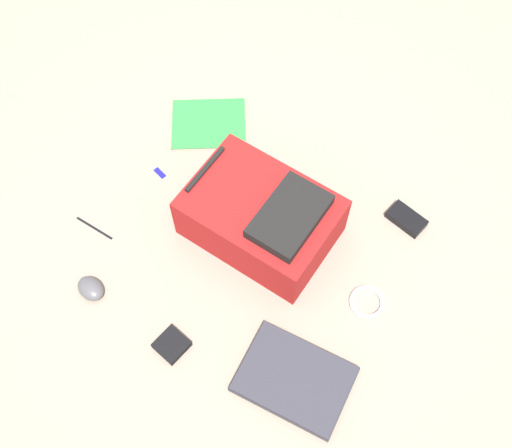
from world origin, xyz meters
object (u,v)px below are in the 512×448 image
(power_brick, at_px, (406,219))
(cable_coil, at_px, (367,302))
(backpack, at_px, (262,217))
(book_red, at_px, (209,124))
(earbud_pouch, at_px, (172,345))
(laptop, at_px, (295,379))
(usb_stick, at_px, (160,173))
(computer_mouse, at_px, (91,288))
(pen_black, at_px, (94,228))

(power_brick, bearing_deg, cable_coil, -177.06)
(backpack, relative_size, book_red, 1.39)
(earbud_pouch, bearing_deg, laptop, -74.90)
(laptop, xyz_separation_m, power_brick, (0.64, -0.06, -0.00))
(book_red, relative_size, cable_coil, 3.06)
(earbud_pouch, bearing_deg, usb_stick, 38.48)
(cable_coil, bearing_deg, computer_mouse, 118.32)
(earbud_pouch, bearing_deg, pen_black, 66.09)
(usb_stick, bearing_deg, computer_mouse, -171.42)
(cable_coil, xyz_separation_m, power_brick, (0.32, 0.02, 0.01))
(book_red, xyz_separation_m, computer_mouse, (-0.72, -0.04, 0.02))
(computer_mouse, bearing_deg, earbud_pouch, -80.30)
(laptop, relative_size, usb_stick, 6.99)
(laptop, bearing_deg, pen_black, 83.00)
(laptop, bearing_deg, computer_mouse, 96.80)
(book_red, height_order, earbud_pouch, earbud_pouch)
(backpack, height_order, book_red, backpack)
(power_brick, height_order, usb_stick, power_brick)
(book_red, bearing_deg, usb_stick, 172.89)
(cable_coil, bearing_deg, power_brick, 2.94)
(computer_mouse, xyz_separation_m, earbud_pouch, (-0.02, -0.31, -0.01))
(pen_black, bearing_deg, computer_mouse, -143.96)
(laptop, height_order, power_brick, laptop)
(usb_stick, bearing_deg, book_red, -7.11)
(book_red, xyz_separation_m, cable_coil, (-0.32, -0.78, 0.00))
(backpack, xyz_separation_m, laptop, (-0.37, -0.33, -0.08))
(backpack, relative_size, pen_black, 3.21)
(book_red, distance_m, usb_stick, 0.26)
(earbud_pouch, bearing_deg, book_red, 25.30)
(cable_coil, height_order, earbud_pouch, earbud_pouch)
(book_red, bearing_deg, pen_black, 170.34)
(laptop, bearing_deg, power_brick, -5.14)
(computer_mouse, bearing_deg, pen_black, 48.88)
(backpack, relative_size, laptop, 1.43)
(computer_mouse, height_order, pen_black, computer_mouse)
(power_brick, distance_m, pen_black, 1.01)
(pen_black, bearing_deg, cable_coil, -75.69)
(computer_mouse, relative_size, usb_stick, 2.00)
(usb_stick, bearing_deg, earbud_pouch, -141.52)
(power_brick, bearing_deg, computer_mouse, 134.78)
(backpack, bearing_deg, earbud_pouch, 175.97)
(backpack, relative_size, cable_coil, 4.24)
(laptop, height_order, earbud_pouch, laptop)
(power_brick, relative_size, pen_black, 0.85)
(cable_coil, relative_size, usb_stick, 2.35)
(power_brick, distance_m, usb_stick, 0.84)
(computer_mouse, xyz_separation_m, power_brick, (0.72, -0.73, -0.01))
(computer_mouse, distance_m, power_brick, 1.02)
(laptop, bearing_deg, backpack, 41.57)
(backpack, distance_m, computer_mouse, 0.57)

